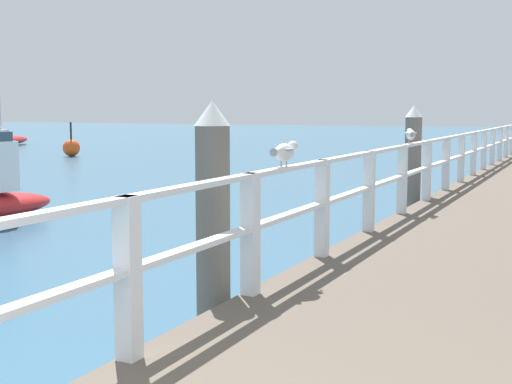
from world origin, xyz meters
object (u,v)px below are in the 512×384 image
(seagull_foreground, at_px, (285,151))
(seagull_background, at_px, (411,134))
(channel_buoy, at_px, (71,148))
(dock_piling_near, at_px, (213,223))
(dock_piling_far, at_px, (413,164))

(seagull_foreground, relative_size, seagull_background, 1.03)
(seagull_foreground, xyz_separation_m, channel_buoy, (-16.91, 17.27, -1.20))
(dock_piling_near, distance_m, seagull_background, 5.22)
(dock_piling_near, bearing_deg, seagull_foreground, 56.83)
(dock_piling_far, distance_m, seagull_foreground, 6.44)
(dock_piling_near, height_order, seagull_foreground, dock_piling_near)
(seagull_background, xyz_separation_m, channel_buoy, (-16.91, 12.67, -1.20))
(dock_piling_near, xyz_separation_m, channel_buoy, (-16.53, 17.85, -0.64))
(seagull_foreground, bearing_deg, dock_piling_near, -121.30)
(seagull_foreground, bearing_deg, dock_piling_far, 95.27)
(channel_buoy, bearing_deg, seagull_foreground, -45.60)
(dock_piling_far, xyz_separation_m, channel_buoy, (-16.53, 10.86, -0.64))
(seagull_background, relative_size, channel_buoy, 0.33)
(dock_piling_near, bearing_deg, seagull_background, 85.83)
(dock_piling_far, bearing_deg, seagull_foreground, -86.60)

